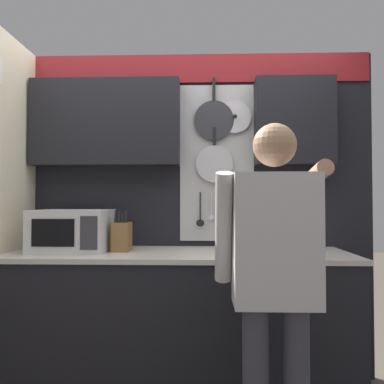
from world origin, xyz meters
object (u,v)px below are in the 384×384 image
Objects in this scene: utensil_crock at (254,239)px; person at (275,268)px; microwave at (73,230)px; knife_block at (122,236)px.

person is at bearing -89.97° from utensil_crock.
person is at bearing -31.14° from microwave.
microwave is 1.49× the size of utensil_crock.
utensil_crock is at bearing 0.11° from microwave.
utensil_crock is 0.72m from person.
person is (0.00, -0.72, -0.06)m from utensil_crock.
microwave is at bearing 148.86° from person.
knife_block is at bearing -179.90° from utensil_crock.
microwave is 0.32m from knife_block.
knife_block is 1.12m from person.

